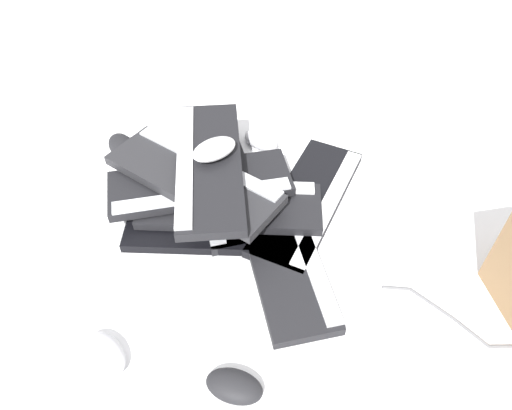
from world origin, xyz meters
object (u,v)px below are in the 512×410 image
object	(u,v)px
keyboard_3	(218,226)
mouse_0	(105,353)
keyboard_2	(223,183)
mouse_5	(121,146)
keyboard_1	(308,202)
keyboard_5	(200,184)
mouse_1	(261,140)
keyboard_6	(194,178)
keyboard_4	(228,205)
keyboard_0	(284,254)
mouse_4	(214,149)
mouse_3	(234,386)
keyboard_7	(208,165)
mouse_2	(217,183)

from	to	relation	value
keyboard_3	mouse_0	xyz separation A→B (m)	(0.29, -0.26, 0.01)
keyboard_2	mouse_5	world-z (taller)	mouse_5
keyboard_1	keyboard_5	distance (m)	0.27
mouse_5	keyboard_5	bearing A→B (deg)	20.36
keyboard_2	mouse_1	size ratio (longest dim) A/B	4.09
keyboard_6	mouse_5	distance (m)	0.33
keyboard_4	keyboard_5	distance (m)	0.09
keyboard_0	mouse_1	xyz separation A→B (m)	(-0.40, 0.02, 0.01)
keyboard_3	mouse_5	distance (m)	0.41
keyboard_5	mouse_0	size ratio (longest dim) A/B	4.03
keyboard_3	keyboard_6	size ratio (longest dim) A/B	1.10
keyboard_0	keyboard_2	distance (m)	0.28
keyboard_0	keyboard_6	xyz separation A→B (m)	(-0.19, -0.18, 0.09)
keyboard_5	keyboard_6	size ratio (longest dim) A/B	1.06
mouse_1	mouse_4	distance (m)	0.28
mouse_3	keyboard_0	bearing A→B (deg)	-90.89
keyboard_3	mouse_5	bearing A→B (deg)	-145.91
keyboard_4	mouse_4	bearing A→B (deg)	-164.27
keyboard_4	keyboard_7	size ratio (longest dim) A/B	1.02
keyboard_0	mouse_3	world-z (taller)	mouse_3
keyboard_0	keyboard_6	size ratio (longest dim) A/B	1.06
keyboard_0	keyboard_7	distance (m)	0.27
keyboard_3	keyboard_5	world-z (taller)	keyboard_5
mouse_1	mouse_0	bearing A→B (deg)	105.06
keyboard_4	mouse_3	world-z (taller)	keyboard_4
keyboard_0	mouse_3	distance (m)	0.33
mouse_2	mouse_3	bearing A→B (deg)	71.88
keyboard_4	mouse_4	size ratio (longest dim) A/B	4.20
keyboard_7	mouse_4	size ratio (longest dim) A/B	4.12
keyboard_0	mouse_0	xyz separation A→B (m)	(0.18, -0.40, 0.01)
keyboard_4	mouse_5	world-z (taller)	keyboard_4
keyboard_1	keyboard_2	world-z (taller)	same
keyboard_3	keyboard_5	size ratio (longest dim) A/B	1.04
keyboard_4	mouse_5	bearing A→B (deg)	-139.31
mouse_1	mouse_2	size ratio (longest dim) A/B	1.00
mouse_0	mouse_3	distance (m)	0.26
keyboard_5	mouse_0	bearing A→B (deg)	-31.29
keyboard_2	mouse_2	bearing A→B (deg)	-27.38
keyboard_1	mouse_3	bearing A→B (deg)	-30.15
keyboard_6	keyboard_2	bearing A→B (deg)	130.52
keyboard_7	mouse_0	xyz separation A→B (m)	(0.38, -0.25, -0.11)
keyboard_7	mouse_5	bearing A→B (deg)	-137.87
keyboard_6	mouse_3	distance (m)	0.49
keyboard_5	keyboard_2	bearing A→B (deg)	133.08
keyboard_7	mouse_4	distance (m)	0.04
keyboard_0	keyboard_2	bearing A→B (deg)	-157.39
keyboard_2	keyboard_4	size ratio (longest dim) A/B	0.97
mouse_0	mouse_5	bearing A→B (deg)	-34.88
keyboard_5	mouse_2	xyz separation A→B (m)	(-0.02, 0.04, -0.02)
keyboard_1	mouse_4	bearing A→B (deg)	-105.08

